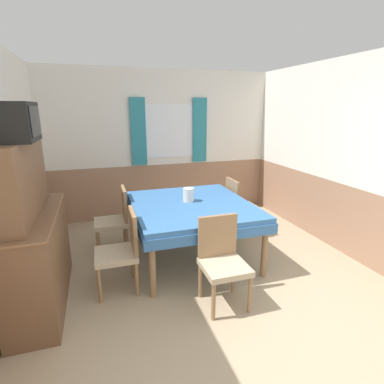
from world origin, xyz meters
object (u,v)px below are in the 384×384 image
dining_table (191,210)px  chair_left_far (116,218)px  chair_head_near (222,258)px  vase (189,195)px  chair_left_near (122,249)px  tv (17,122)px  chair_right_far (239,205)px  sideboard (34,238)px

dining_table → chair_left_far: chair_left_far is taller
chair_head_near → vase: size_ratio=5.04×
chair_left_far → vase: vase is taller
dining_table → vase: 0.21m
chair_left_near → chair_head_near: bearing=-119.4°
tv → vase: size_ratio=2.95×
chair_right_far → chair_left_near: size_ratio=1.00×
dining_table → chair_right_far: 1.08m
dining_table → chair_left_far: size_ratio=1.86×
chair_head_near → chair_right_far: size_ratio=1.00×
dining_table → chair_right_far: (0.94, 0.49, -0.17)m
tv → dining_table: bearing=20.4°
chair_head_near → chair_right_far: 1.79m
chair_left_far → sideboard: size_ratio=0.54×
chair_left_far → vase: size_ratio=5.04×
dining_table → chair_left_near: size_ratio=1.86×
chair_left_near → sideboard: size_ratio=0.54×
dining_table → vase: (-0.01, 0.09, 0.19)m
chair_head_near → tv: tv is taller
chair_head_near → chair_left_near: same height
chair_left_far → chair_head_near: size_ratio=1.00×
dining_table → sideboard: bearing=-165.3°
chair_head_near → vase: 1.17m
vase → dining_table: bearing=-83.5°
chair_head_near → sideboard: sideboard is taller
sideboard → tv: 1.14m
chair_head_near → sideboard: size_ratio=0.54×
sideboard → tv: (0.04, -0.18, 1.13)m
chair_left_near → tv: (-0.79, -0.15, 1.35)m
vase → chair_left_far: bearing=156.8°
chair_left_far → tv: tv is taller
tv → vase: tv is taller
chair_left_far → chair_right_far: (1.89, 0.00, 0.00)m
dining_table → chair_left_near: 1.08m
chair_left_far → tv: size_ratio=1.71×
dining_table → sideboard: (-1.78, -0.47, 0.05)m
chair_right_far → chair_left_near: 2.13m
sideboard → vase: 1.86m
chair_right_far → chair_left_near: (-1.89, -0.98, 0.00)m
dining_table → chair_left_far: 1.08m
chair_head_near → tv: (-1.73, 0.38, 1.35)m
chair_right_far → chair_left_near: same height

